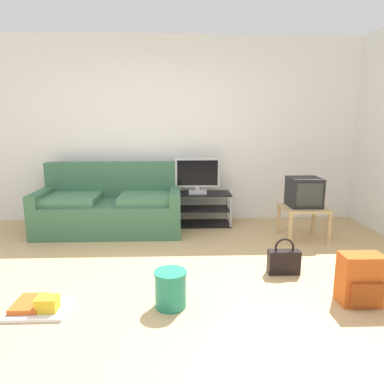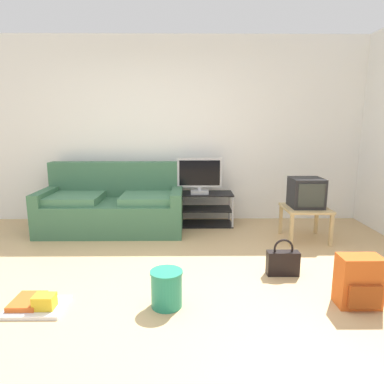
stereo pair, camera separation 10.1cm
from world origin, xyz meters
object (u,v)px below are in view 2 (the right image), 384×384
flat_tv (200,176)px  floor_tray (36,304)px  crt_tv (306,193)px  side_table (305,212)px  handbag (283,262)px  couch (114,206)px  backpack (359,282)px  tv_stand (199,209)px  cleaning_bucket (167,288)px

flat_tv → floor_tray: flat_tv is taller
crt_tv → side_table: bearing=-90.0°
side_table → handbag: size_ratio=1.49×
crt_tv → couch: bearing=170.2°
backpack → couch: bearing=128.1°
tv_stand → handbag: bearing=-66.1°
crt_tv → cleaning_bucket: (-1.65, -1.62, -0.45)m
tv_stand → crt_tv: size_ratio=2.47×
floor_tray → side_table: bearing=31.6°
couch → flat_tv: bearing=9.2°
tv_stand → side_table: 1.48m
crt_tv → floor_tray: bearing=-148.1°
side_table → crt_tv: crt_tv is taller
tv_stand → backpack: 2.58m
backpack → crt_tv: bearing=74.8°
side_table → handbag: bearing=-118.3°
flat_tv → crt_tv: flat_tv is taller
couch → floor_tray: size_ratio=4.28×
couch → cleaning_bucket: 2.24m
tv_stand → cleaning_bucket: bearing=-98.3°
crt_tv → floor_tray: 3.20m
couch → side_table: (2.51, -0.45, 0.03)m
cleaning_bucket → floor_tray: bearing=-177.9°
tv_stand → flat_tv: 0.49m
crt_tv → handbag: size_ratio=1.07×
crt_tv → floor_tray: (-2.68, -1.66, -0.56)m
flat_tv → cleaning_bucket: (-0.33, -2.26, -0.56)m
cleaning_bucket → backpack: bearing=-0.2°
couch → crt_tv: bearing=-9.8°
couch → handbag: couch is taller
cleaning_bucket → flat_tv: bearing=81.6°
cleaning_bucket → side_table: bearing=44.3°
tv_stand → crt_tv: 1.51m
backpack → cleaning_bucket: backpack is taller
handbag → couch: bearing=142.7°
handbag → floor_tray: 2.20m
flat_tv → side_table: flat_tv is taller
couch → floor_tray: bearing=-94.4°
tv_stand → floor_tray: tv_stand is taller
crt_tv → backpack: crt_tv is taller
cleaning_bucket → floor_tray: cleaning_bucket is taller
handbag → cleaning_bucket: bearing=-152.3°
tv_stand → floor_tray: (-1.36, -2.32, -0.19)m
flat_tv → cleaning_bucket: bearing=-98.4°
tv_stand → handbag: 1.87m
tv_stand → backpack: size_ratio=2.29×
side_table → cleaning_bucket: size_ratio=1.80×
flat_tv → side_table: 1.51m
couch → tv_stand: bearing=10.3°
side_table → cleaning_bucket: (-1.65, -1.61, -0.20)m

